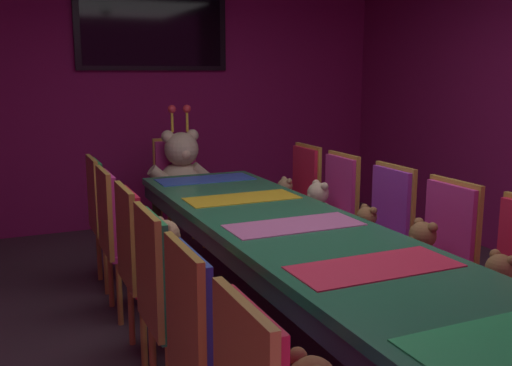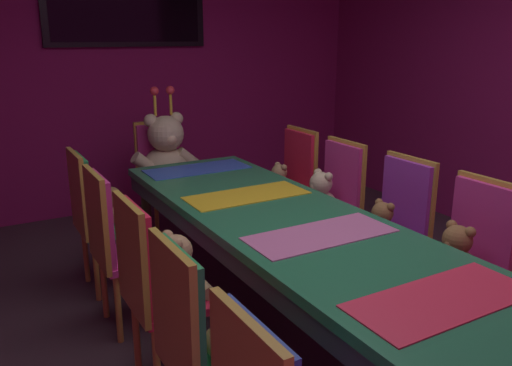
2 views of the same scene
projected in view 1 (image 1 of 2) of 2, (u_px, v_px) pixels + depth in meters
ground_plane at (293, 348)px, 3.39m from camera, size 7.90×7.90×0.00m
wall_back at (153, 90)px, 6.00m from camera, size 5.20×0.12×2.80m
banquet_table at (294, 240)px, 3.26m from camera, size 0.90×3.63×0.75m
chair_left_1 at (205, 344)px, 2.15m from camera, size 0.42×0.41×0.98m
teddy_left_1 at (241, 342)px, 2.21m from camera, size 0.22×0.28×0.27m
chair_left_2 at (166, 291)px, 2.67m from camera, size 0.42×0.41×0.98m
teddy_left_2 at (196, 292)px, 2.73m from camera, size 0.21×0.27×0.26m
chair_left_3 at (141, 255)px, 3.19m from camera, size 0.42×0.41×0.98m
teddy_left_3 at (167, 251)px, 3.25m from camera, size 0.27×0.35×0.33m
chair_left_4 at (118, 228)px, 3.75m from camera, size 0.42×0.41×0.98m
teddy_left_4 at (140, 228)px, 3.81m from camera, size 0.23×0.29×0.28m
chair_left_5 at (105, 209)px, 4.26m from camera, size 0.42×0.41×0.98m
teddy_left_5 at (125, 210)px, 4.32m from camera, size 0.22×0.28×0.27m
teddy_right_1 at (498, 285)px, 2.78m from camera, size 0.23×0.30×0.28m
chair_right_2 at (441, 247)px, 3.33m from camera, size 0.42×0.41×0.98m
teddy_right_2 at (421, 251)px, 3.27m from camera, size 0.26×0.33×0.31m
chair_right_3 at (384, 223)px, 3.86m from camera, size 0.42×0.41×0.98m
teddy_right_3 at (366, 229)px, 3.80m from camera, size 0.22×0.29×0.27m
chair_right_4 at (334, 205)px, 4.40m from camera, size 0.42×0.41×0.98m
teddy_right_4 at (317, 206)px, 4.34m from camera, size 0.27×0.35×0.33m
chair_right_5 at (299, 191)px, 4.91m from camera, size 0.42×0.41×0.98m
teddy_right_5 at (284, 195)px, 4.86m from camera, size 0.21×0.28×0.26m
throne_chair at (177, 180)px, 5.39m from camera, size 0.41×0.42×0.98m
king_teddy_bear at (182, 169)px, 5.22m from camera, size 0.66×0.51×0.84m
wall_tv at (153, 25)px, 5.79m from camera, size 1.54×0.06×0.89m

